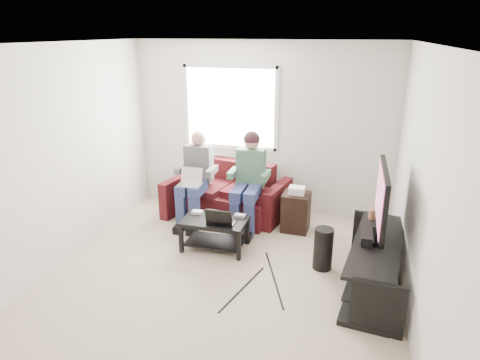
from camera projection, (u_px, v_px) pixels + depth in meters
name	position (u px, v px, depth m)	size (l,w,h in m)	color
floor	(219.00, 280.00, 4.91)	(4.50, 4.50, 0.00)	#BFAC94
ceiling	(215.00, 44.00, 4.06)	(4.50, 4.50, 0.00)	white
wall_back	(262.00, 129.00, 6.54)	(4.50, 4.50, 0.00)	silver
wall_front	(97.00, 294.00, 2.43)	(4.50, 4.50, 0.00)	silver
wall_left	(54.00, 159.00, 4.97)	(4.50, 4.50, 0.00)	silver
wall_right	(421.00, 191.00, 4.00)	(4.50, 4.50, 0.00)	silver
window	(230.00, 108.00, 6.54)	(1.48, 0.04, 1.28)	white
sofa	(228.00, 196.00, 6.58)	(1.90, 1.10, 0.81)	#431012
person_left	(196.00, 174.00, 6.27)	(0.40, 0.71, 1.33)	navy
person_right	(249.00, 174.00, 6.07)	(0.40, 0.71, 1.38)	navy
laptop_silver	(190.00, 181.00, 6.06)	(0.32, 0.22, 0.24)	silver
coffee_table	(215.00, 227.00, 5.55)	(0.83, 0.52, 0.41)	black
laptop_black	(221.00, 214.00, 5.37)	(0.34, 0.24, 0.24)	black
controller_a	(197.00, 212.00, 5.69)	(0.14, 0.09, 0.04)	silver
controller_b	(212.00, 212.00, 5.70)	(0.14, 0.09, 0.04)	black
controller_c	(240.00, 216.00, 5.57)	(0.14, 0.09, 0.04)	gray
tv_stand	(375.00, 267.00, 4.71)	(0.72, 1.73, 0.55)	black
tv	(382.00, 200.00, 4.55)	(0.12, 1.10, 0.81)	black
soundbar	(366.00, 233.00, 4.72)	(0.12, 0.50, 0.10)	black
drink_cup	(372.00, 214.00, 5.18)	(0.08, 0.08, 0.12)	#AE6D4A
console_white	(377.00, 281.00, 4.32)	(0.30, 0.22, 0.06)	silver
console_grey	(375.00, 248.00, 4.96)	(0.34, 0.26, 0.08)	gray
console_black	(376.00, 263.00, 4.64)	(0.38, 0.30, 0.07)	black
subwoofer	(323.00, 249.00, 5.09)	(0.23, 0.23, 0.52)	black
keyboard_floor	(355.00, 277.00, 4.95)	(0.16, 0.47, 0.03)	black
end_table	(296.00, 211.00, 6.08)	(0.37, 0.37, 0.65)	black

